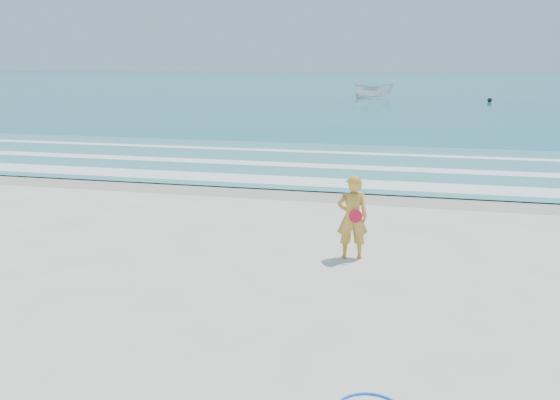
# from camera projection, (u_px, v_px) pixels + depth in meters

# --- Properties ---
(ground) EXTENTS (400.00, 400.00, 0.00)m
(ground) POSITION_uv_depth(u_px,v_px,m) (209.00, 320.00, 8.74)
(ground) COLOR silver
(ground) RESTS_ON ground
(wet_sand) EXTENTS (400.00, 2.40, 0.00)m
(wet_sand) POSITION_uv_depth(u_px,v_px,m) (306.00, 192.00, 17.25)
(wet_sand) COLOR #B2A893
(wet_sand) RESTS_ON ground
(ocean) EXTENTS (400.00, 190.00, 0.04)m
(ocean) POSITION_uv_depth(u_px,v_px,m) (389.00, 81.00, 108.02)
(ocean) COLOR #19727F
(ocean) RESTS_ON ground
(shallow) EXTENTS (400.00, 10.00, 0.01)m
(shallow) POSITION_uv_depth(u_px,v_px,m) (327.00, 163.00, 21.97)
(shallow) COLOR #59B7AD
(shallow) RESTS_ON ocean
(foam_near) EXTENTS (400.00, 1.40, 0.01)m
(foam_near) POSITION_uv_depth(u_px,v_px,m) (312.00, 182.00, 18.47)
(foam_near) COLOR white
(foam_near) RESTS_ON shallow
(foam_mid) EXTENTS (400.00, 0.90, 0.01)m
(foam_mid) POSITION_uv_depth(u_px,v_px,m) (324.00, 166.00, 21.21)
(foam_mid) COLOR white
(foam_mid) RESTS_ON shallow
(foam_far) EXTENTS (400.00, 0.60, 0.01)m
(foam_far) POSITION_uv_depth(u_px,v_px,m) (335.00, 152.00, 24.33)
(foam_far) COLOR white
(foam_far) RESTS_ON shallow
(boat) EXTENTS (4.48, 2.27, 1.65)m
(boat) POSITION_uv_depth(u_px,v_px,m) (373.00, 90.00, 59.63)
(boat) COLOR silver
(boat) RESTS_ON ocean
(buoy) EXTENTS (0.45, 0.45, 0.45)m
(buoy) POSITION_uv_depth(u_px,v_px,m) (490.00, 100.00, 53.66)
(buoy) COLOR black
(buoy) RESTS_ON ocean
(woman) EXTENTS (0.73, 0.56, 1.78)m
(woman) POSITION_uv_depth(u_px,v_px,m) (352.00, 217.00, 11.27)
(woman) COLOR gold
(woman) RESTS_ON ground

